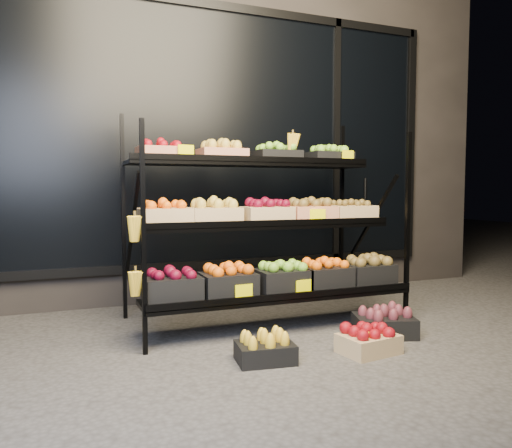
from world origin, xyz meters
name	(u,v)px	position (x,y,z in m)	size (l,w,h in m)	color
ground	(301,344)	(0.00, 0.00, 0.00)	(24.00, 24.00, 0.00)	#514F4C
building	(198,129)	(0.00, 2.59, 1.75)	(6.00, 2.08, 3.50)	#2D2826
display_rack	(265,224)	(-0.01, 0.60, 0.79)	(2.18, 1.02, 1.66)	black
tag_floor_b	(369,348)	(0.28, -0.40, 0.06)	(0.13, 0.01, 0.12)	#F3EB00
floor_crate_midleft	(265,348)	(-0.37, -0.24, 0.09)	(0.38, 0.30, 0.18)	black
floor_crate_midright	(369,340)	(0.32, -0.34, 0.09)	(0.39, 0.31, 0.19)	tan
floor_crate_right	(384,322)	(0.65, -0.05, 0.10)	(0.49, 0.43, 0.21)	black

